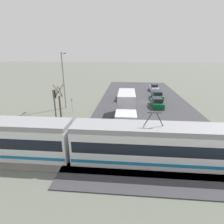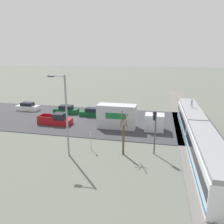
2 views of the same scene
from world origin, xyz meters
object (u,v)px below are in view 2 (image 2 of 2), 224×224
pickup_truck (56,120)px  traffic_light_pole (155,127)px  sedan_car_2 (28,107)px  box_truck (126,118)px  sedan_car_0 (66,110)px  light_rail_tram (197,133)px  street_tree (123,135)px  no_parking_sign (91,139)px  street_lamp_near_crossing (65,111)px  sedan_car_1 (92,113)px

pickup_truck → traffic_light_pole: (7.61, 15.81, 2.49)m
sedan_car_2 → traffic_light_pole: size_ratio=0.92×
box_truck → sedan_car_0: bearing=-116.3°
light_rail_tram → street_tree: 9.53m
sedan_car_0 → no_parking_sign: 17.46m
street_lamp_near_crossing → no_parking_sign: (-1.79, 2.28, -3.78)m
sedan_car_0 → sedan_car_2: (-0.58, -8.59, 0.01)m
sedan_car_2 → no_parking_sign: (15.15, 18.17, 0.63)m
street_lamp_near_crossing → light_rail_tram: bearing=111.2°
light_rail_tram → pickup_truck: size_ratio=5.04×
box_truck → street_tree: size_ratio=1.98×
light_rail_tram → sedan_car_1: 19.27m
light_rail_tram → pickup_truck: light_rail_tram is taller
light_rail_tram → sedan_car_1: size_ratio=5.96×
box_truck → sedan_car_1: bearing=-127.1°
pickup_truck → sedan_car_1: bearing=142.0°
sedan_car_2 → street_tree: 27.01m
box_truck → street_lamp_near_crossing: size_ratio=1.11×
pickup_truck → traffic_light_pole: 17.72m
light_rail_tram → box_truck: light_rail_tram is taller
sedan_car_0 → sedan_car_1: 5.50m
sedan_car_1 → box_truck: bearing=52.9°
sedan_car_2 → no_parking_sign: size_ratio=2.06×
sedan_car_0 → box_truck: bearing=-116.3°
light_rail_tram → traffic_light_pole: bearing=-56.2°
street_lamp_near_crossing → traffic_light_pole: bearing=103.4°
traffic_light_pole → sedan_car_2: bearing=-120.0°
pickup_truck → street_lamp_near_crossing: 12.49m
street_tree → no_parking_sign: (-0.33, -3.91, -0.93)m
traffic_light_pole → street_tree: (0.81, -3.36, -0.96)m
sedan_car_1 → street_tree: (14.05, 8.06, 1.58)m
box_truck → sedan_car_2: (-6.68, -20.96, -1.01)m
box_truck → traffic_light_pole: bearing=29.3°
pickup_truck → street_tree: (8.42, 12.45, 1.52)m
pickup_truck → no_parking_sign: bearing=46.6°
box_truck → street_tree: 8.89m
sedan_car_1 → traffic_light_pole: (13.24, 11.42, 2.54)m
sedan_car_0 → street_tree: bearing=-137.9°
sedan_car_0 → sedan_car_1: size_ratio=1.03×
box_truck → no_parking_sign: 8.93m
pickup_truck → sedan_car_1: (-5.63, 4.39, -0.05)m
pickup_truck → sedan_car_0: pickup_truck is taller
light_rail_tram → sedan_car_1: bearing=-120.6°
traffic_light_pole → street_lamp_near_crossing: size_ratio=0.55×
sedan_car_1 → street_lamp_near_crossing: 16.24m
sedan_car_0 → light_rail_tram: bearing=-115.9°
light_rail_tram → traffic_light_pole: traffic_light_pole is taller
street_lamp_near_crossing → no_parking_sign: 4.77m
box_truck → pickup_truck: box_truck is taller
box_truck → light_rail_tram: bearing=64.7°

